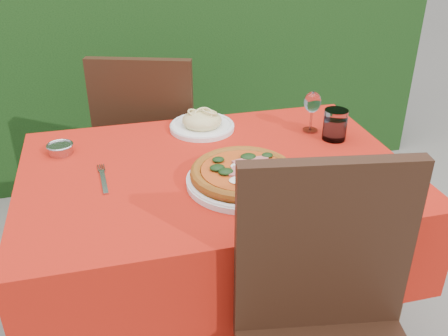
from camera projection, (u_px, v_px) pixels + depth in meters
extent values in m
plane|color=slate|center=(216.00, 330.00, 2.01)|extent=(60.00, 60.00, 0.00)
cube|color=black|center=(155.00, 38.00, 2.94)|extent=(3.20, 0.55, 1.60)
cube|color=#482617|center=(215.00, 174.00, 1.66)|extent=(1.20, 0.80, 0.04)
cylinder|color=#482617|center=(396.00, 300.00, 1.66)|extent=(0.05, 0.05, 0.70)
cylinder|color=#482617|center=(66.00, 230.00, 2.01)|extent=(0.05, 0.05, 0.70)
cylinder|color=#482617|center=(315.00, 196.00, 2.24)|extent=(0.05, 0.05, 0.70)
cube|color=red|center=(215.00, 208.00, 1.72)|extent=(1.26, 0.86, 0.32)
cube|color=black|center=(325.00, 248.00, 1.26)|extent=(0.45, 0.11, 0.50)
cube|color=black|center=(155.00, 149.00, 2.40)|extent=(0.55, 0.55, 0.04)
cube|color=black|center=(142.00, 114.00, 2.11)|extent=(0.43, 0.18, 0.48)
cylinder|color=black|center=(199.00, 175.00, 2.67)|extent=(0.04, 0.04, 0.45)
cylinder|color=black|center=(131.00, 173.00, 2.69)|extent=(0.04, 0.04, 0.45)
cylinder|color=black|center=(190.00, 214.00, 2.34)|extent=(0.04, 0.04, 0.45)
cylinder|color=black|center=(112.00, 211.00, 2.37)|extent=(0.04, 0.04, 0.45)
cylinder|color=white|center=(243.00, 181.00, 1.55)|extent=(0.35, 0.35, 0.02)
cylinder|color=#BE6A1A|center=(243.00, 175.00, 1.54)|extent=(0.36, 0.36, 0.02)
cylinder|color=maroon|center=(243.00, 170.00, 1.53)|extent=(0.30, 0.30, 0.01)
cylinder|color=white|center=(202.00, 127.00, 1.91)|extent=(0.25, 0.25, 0.02)
ellipsoid|color=beige|center=(202.00, 120.00, 1.90)|extent=(0.17, 0.17, 0.07)
cylinder|color=silver|center=(335.00, 125.00, 1.81)|extent=(0.09, 0.09, 0.11)
cylinder|color=#90B2C4|center=(335.00, 129.00, 1.82)|extent=(0.07, 0.07, 0.08)
cylinder|color=silver|center=(310.00, 130.00, 1.90)|extent=(0.06, 0.06, 0.01)
cylinder|color=silver|center=(311.00, 120.00, 1.88)|extent=(0.01, 0.01, 0.08)
ellipsoid|color=silver|center=(313.00, 102.00, 1.85)|extent=(0.06, 0.06, 0.08)
cube|color=#ACACB3|center=(104.00, 182.00, 1.56)|extent=(0.04, 0.21, 0.01)
cylinder|color=#AEAFB5|center=(61.00, 149.00, 1.73)|extent=(0.08, 0.08, 0.03)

